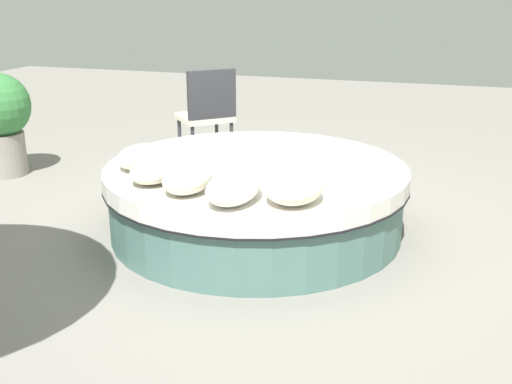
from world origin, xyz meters
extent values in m
plane|color=gray|center=(0.00, 0.00, 0.00)|extent=(16.00, 16.00, 0.00)
cylinder|color=#4C726B|center=(0.00, 0.00, 0.20)|extent=(2.20, 2.20, 0.40)
cylinder|color=black|center=(0.00, 0.00, 0.40)|extent=(2.28, 2.28, 0.02)
cylinder|color=silver|center=(0.00, 0.00, 0.46)|extent=(2.27, 2.27, 0.13)
ellipsoid|color=beige|center=(0.30, -0.79, 0.61)|extent=(0.47, 0.33, 0.17)
ellipsoid|color=beige|center=(0.58, -0.54, 0.60)|extent=(0.49, 0.31, 0.15)
ellipsoid|color=beige|center=(0.74, -0.23, 0.62)|extent=(0.43, 0.30, 0.19)
ellipsoid|color=white|center=(0.82, 0.12, 0.62)|extent=(0.54, 0.31, 0.19)
ellipsoid|color=silver|center=(0.71, 0.47, 0.63)|extent=(0.47, 0.36, 0.20)
cylinder|color=#333338|center=(-1.87, -1.47, 0.21)|extent=(0.04, 0.04, 0.42)
cylinder|color=#333338|center=(-2.17, -1.15, 0.21)|extent=(0.04, 0.04, 0.42)
cylinder|color=#333338|center=(-1.56, -1.19, 0.21)|extent=(0.04, 0.04, 0.42)
cylinder|color=#333338|center=(-1.86, -0.87, 0.21)|extent=(0.04, 0.04, 0.42)
cube|color=silver|center=(-1.87, -1.17, 0.45)|extent=(0.72, 0.72, 0.06)
cube|color=#333338|center=(-1.71, -1.02, 0.73)|extent=(0.40, 0.42, 0.50)
cylinder|color=gray|center=(-0.68, -2.85, 0.21)|extent=(0.44, 0.44, 0.42)
camera|label=1|loc=(4.32, 1.37, 1.83)|focal=44.18mm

